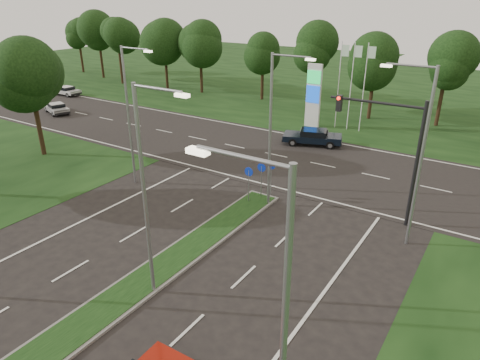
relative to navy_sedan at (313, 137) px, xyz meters
The scene contains 17 objects.
verge_far 27.05m from the navy_sedan, 86.44° to the left, with size 160.00×50.00×0.02m, color black.
cross_road 4.40m from the navy_sedan, 67.29° to the right, with size 160.00×12.00×0.02m, color black.
median_kerb 24.08m from the navy_sedan, 86.00° to the right, with size 2.00×26.00×0.12m, color slate.
streetlight_median_near 22.60m from the navy_sedan, 83.06° to the right, with size 2.53×0.22×9.00m.
streetlight_median_far 13.05m from the navy_sedan, 77.43° to the right, with size 2.53×0.22×9.00m.
streetlight_left_far 16.10m from the navy_sedan, 115.30° to the right, with size 2.53×0.22×9.00m.
streetlight_right_far 16.52m from the navy_sedan, 48.90° to the right, with size 2.53×0.22×9.00m.
streetlight_right_near 28.38m from the navy_sedan, 68.06° to the right, with size 2.53×0.22×9.00m.
traffic_signal 13.94m from the navy_sedan, 48.47° to the right, with size 5.10×0.42×7.00m.
median_signs 11.77m from the navy_sedan, 81.78° to the right, with size 1.16×1.76×2.38m.
gas_pylon 6.00m from the navy_sedan, 112.72° to the left, with size 5.80×1.26×8.00m.
tree_left_far 22.14m from the navy_sedan, 139.05° to the right, with size 5.20×5.20×8.86m.
treeline_far 13.52m from the navy_sedan, 81.52° to the left, with size 6.00×6.00×9.90m.
navy_sedan is the anchor object (origin of this frame).
far_car_a 28.06m from the navy_sedan, 169.03° to the right, with size 4.19×2.82×1.11m.
far_car_b 34.50m from the navy_sedan, behind, with size 3.94×1.74×1.13m.
far_car_c 42.99m from the navy_sedan, behind, with size 4.33×2.03×1.22m.
Camera 1 is at (12.12, -4.58, 11.80)m, focal length 32.00 mm.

